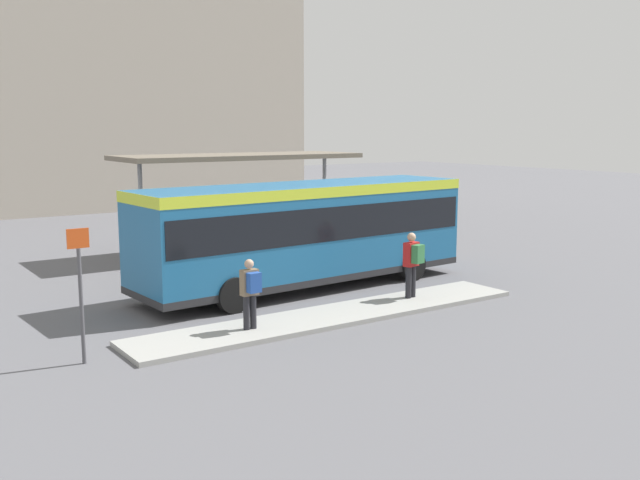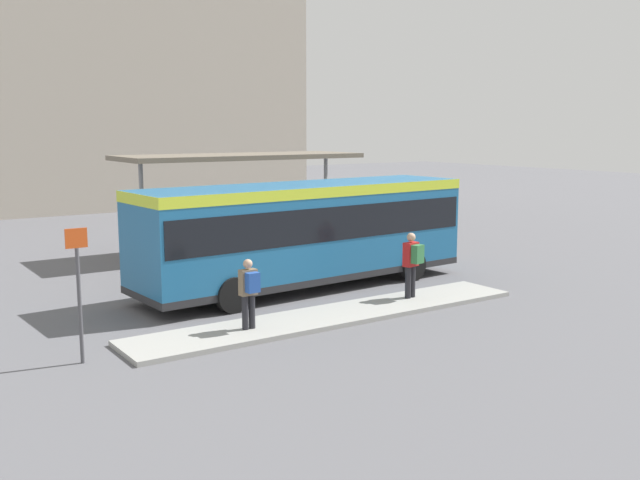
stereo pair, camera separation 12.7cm
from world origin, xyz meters
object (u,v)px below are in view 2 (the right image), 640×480
(pedestrian_waiting, at_px, (249,289))
(platform_sign, at_px, (79,289))
(bicycle_blue, at_px, (391,236))
(bicycle_red, at_px, (384,233))
(pedestrian_companion, at_px, (412,261))
(bicycle_black, at_px, (365,232))
(city_bus, at_px, (306,228))
(potted_planter_near_shelter, at_px, (177,256))

(pedestrian_waiting, xyz_separation_m, platform_sign, (-3.85, 0.11, 0.49))
(bicycle_blue, relative_size, platform_sign, 0.60)
(bicycle_blue, distance_m, bicycle_red, 0.82)
(pedestrian_companion, bearing_deg, pedestrian_waiting, 80.43)
(pedestrian_waiting, distance_m, bicycle_black, 14.66)
(city_bus, distance_m, pedestrian_waiting, 5.16)
(city_bus, bearing_deg, bicycle_blue, 29.86)
(pedestrian_companion, distance_m, bicycle_black, 11.10)
(pedestrian_companion, xyz_separation_m, potted_planter_near_shelter, (-3.89, 7.10, -0.54))
(pedestrian_waiting, distance_m, potted_planter_near_shelter, 7.46)
(bicycle_red, height_order, bicycle_black, bicycle_red)
(pedestrian_companion, height_order, bicycle_blue, pedestrian_companion)
(potted_planter_near_shelter, relative_size, platform_sign, 0.43)
(bicycle_black, bearing_deg, bicycle_blue, -170.18)
(pedestrian_companion, relative_size, bicycle_blue, 1.09)
(pedestrian_waiting, distance_m, platform_sign, 3.88)
(platform_sign, bearing_deg, city_bus, 23.33)
(potted_planter_near_shelter, bearing_deg, bicycle_black, 13.78)
(city_bus, bearing_deg, pedestrian_companion, -68.96)
(bicycle_blue, height_order, potted_planter_near_shelter, potted_planter_near_shelter)
(platform_sign, bearing_deg, bicycle_black, 32.89)
(pedestrian_waiting, relative_size, bicycle_red, 0.97)
(pedestrian_waiting, xyz_separation_m, potted_planter_near_shelter, (1.33, 7.33, -0.45))
(platform_sign, bearing_deg, potted_planter_near_shelter, 54.34)
(bicycle_black, relative_size, potted_planter_near_shelter, 1.36)
(city_bus, xyz_separation_m, platform_sign, (-7.64, -3.30, -0.28))
(pedestrian_waiting, bearing_deg, bicycle_black, -50.68)
(pedestrian_waiting, xyz_separation_m, bicycle_red, (11.36, 8.91, -0.70))
(city_bus, height_order, platform_sign, city_bus)
(pedestrian_companion, bearing_deg, potted_planter_near_shelter, 16.68)
(bicycle_red, xyz_separation_m, bicycle_black, (-0.38, 0.78, -0.02))
(platform_sign, bearing_deg, pedestrian_companion, 0.75)
(city_bus, relative_size, pedestrian_companion, 5.90)
(bicycle_black, distance_m, potted_planter_near_shelter, 9.93)
(city_bus, distance_m, pedestrian_companion, 3.55)
(bicycle_black, xyz_separation_m, potted_planter_near_shelter, (-9.64, -2.36, 0.27))
(bicycle_red, relative_size, bicycle_black, 1.05)
(pedestrian_waiting, relative_size, bicycle_black, 1.03)
(city_bus, xyz_separation_m, bicycle_black, (7.18, 6.29, -1.48))
(pedestrian_companion, xyz_separation_m, platform_sign, (-9.07, -0.12, 0.40))
(pedestrian_companion, bearing_deg, city_bus, 12.14)
(pedestrian_waiting, relative_size, potted_planter_near_shelter, 1.39)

